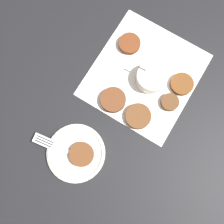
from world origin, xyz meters
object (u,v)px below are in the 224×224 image
object	(u,v)px
serving_plate	(76,153)
fritter_on_plate	(82,154)
fork	(55,146)
sauce_bowl	(152,78)

from	to	relation	value
serving_plate	fritter_on_plate	world-z (taller)	fritter_on_plate
fritter_on_plate	fork	xyz separation A→B (m)	(-0.02, 0.08, -0.00)
sauce_bowl	fork	bearing A→B (deg)	159.36
serving_plate	fritter_on_plate	xyz separation A→B (m)	(0.01, -0.02, 0.02)
sauce_bowl	fritter_on_plate	bearing A→B (deg)	171.40
serving_plate	fork	size ratio (longest dim) A/B	0.97
serving_plate	fork	xyz separation A→B (m)	(-0.02, 0.06, 0.01)
sauce_bowl	serving_plate	xyz separation A→B (m)	(-0.32, 0.07, -0.01)
sauce_bowl	fritter_on_plate	size ratio (longest dim) A/B	1.43
sauce_bowl	fork	size ratio (longest dim) A/B	0.57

